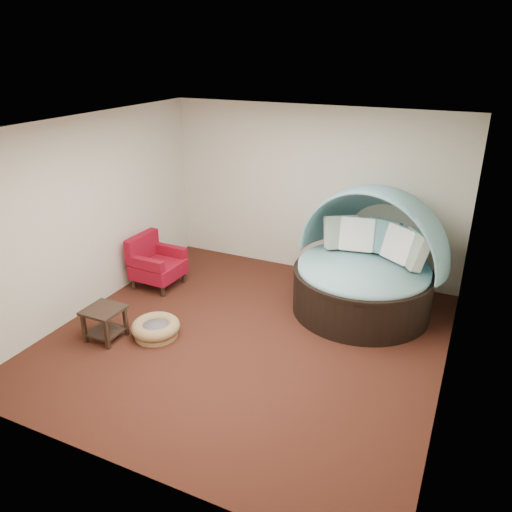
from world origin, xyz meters
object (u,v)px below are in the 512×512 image
at_px(red_armchair, 155,263).
at_px(canopy_daybed, 368,255).
at_px(pet_basket, 156,328).
at_px(side_table, 104,319).

bearing_deg(red_armchair, canopy_daybed, 13.58).
relative_size(pet_basket, red_armchair, 0.78).
xyz_separation_m(pet_basket, red_armchair, (-0.92, 1.30, 0.27)).
height_order(canopy_daybed, red_armchair, canopy_daybed).
distance_m(canopy_daybed, pet_basket, 3.17).
height_order(canopy_daybed, pet_basket, canopy_daybed).
bearing_deg(red_armchair, pet_basket, -53.13).
bearing_deg(pet_basket, canopy_daybed, 40.18).
relative_size(pet_basket, side_table, 1.41).
distance_m(canopy_daybed, side_table, 3.78).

